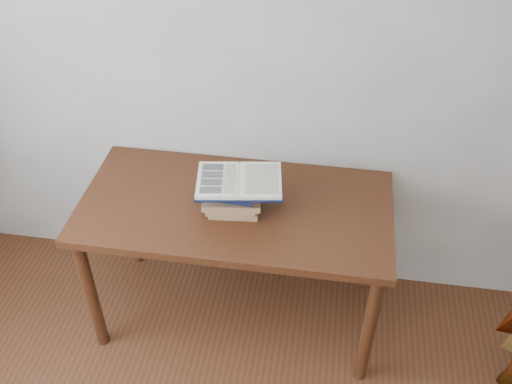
# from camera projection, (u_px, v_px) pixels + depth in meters

# --- Properties ---
(room_shell) EXTENTS (3.54, 3.54, 2.62)m
(room_shell) POSITION_uv_depth(u_px,v_px,m) (77.00, 336.00, 1.02)
(room_shell) COLOR beige
(room_shell) RESTS_ON ground
(desk) EXTENTS (1.43, 0.72, 0.77)m
(desk) POSITION_uv_depth(u_px,v_px,m) (236.00, 220.00, 2.67)
(desk) COLOR #482612
(desk) RESTS_ON ground
(book_stack) EXTENTS (0.27, 0.22, 0.15)m
(book_stack) POSITION_uv_depth(u_px,v_px,m) (232.00, 197.00, 2.52)
(book_stack) COLOR tan
(book_stack) RESTS_ON desk
(open_book) EXTENTS (0.41, 0.31, 0.03)m
(open_book) POSITION_uv_depth(u_px,v_px,m) (239.00, 181.00, 2.47)
(open_book) COLOR black
(open_book) RESTS_ON book_stack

